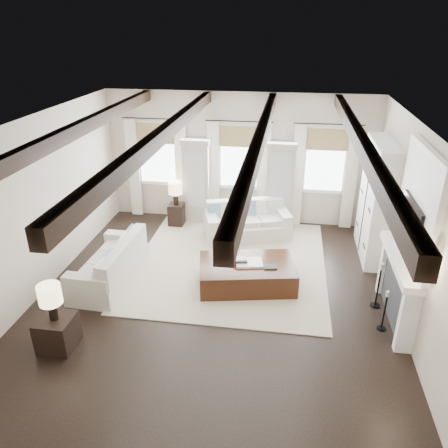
# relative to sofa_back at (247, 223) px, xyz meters

# --- Properties ---
(ground) EXTENTS (7.50, 7.50, 0.00)m
(ground) POSITION_rel_sofa_back_xyz_m (-0.31, -2.81, -0.34)
(ground) COLOR black
(ground) RESTS_ON ground
(room_shell) EXTENTS (6.54, 7.54, 3.22)m
(room_shell) POSITION_rel_sofa_back_xyz_m (0.43, -1.92, 1.55)
(room_shell) COLOR beige
(room_shell) RESTS_ON ground
(area_rug) EXTENTS (3.95, 4.30, 0.02)m
(area_rug) POSITION_rel_sofa_back_xyz_m (-0.21, -1.36, -0.33)
(area_rug) COLOR #BEB098
(area_rug) RESTS_ON ground
(sofa_back) EXTENTS (2.12, 1.44, 0.83)m
(sofa_back) POSITION_rel_sofa_back_xyz_m (0.00, 0.00, 0.00)
(sofa_back) COLOR silver
(sofa_back) RESTS_ON ground
(sofa_left) EXTENTS (0.97, 2.02, 0.85)m
(sofa_left) POSITION_rel_sofa_back_xyz_m (-2.39, -2.40, 0.00)
(sofa_left) COLOR silver
(sofa_left) RESTS_ON ground
(ottoman) EXTENTS (1.98, 1.45, 0.47)m
(ottoman) POSITION_rel_sofa_back_xyz_m (0.22, -2.14, -0.11)
(ottoman) COLOR black
(ottoman) RESTS_ON ground
(tray) EXTENTS (0.56, 0.47, 0.04)m
(tray) POSITION_rel_sofa_back_xyz_m (0.26, -2.13, 0.15)
(tray) COLOR white
(tray) RESTS_ON ottoman
(book_lower) EXTENTS (0.29, 0.25, 0.04)m
(book_lower) POSITION_rel_sofa_back_xyz_m (0.09, -2.14, 0.19)
(book_lower) COLOR #262628
(book_lower) RESTS_ON tray
(book_upper) EXTENTS (0.25, 0.21, 0.03)m
(book_upper) POSITION_rel_sofa_back_xyz_m (0.10, -2.14, 0.22)
(book_upper) COLOR beige
(book_upper) RESTS_ON book_lower
(book_loose) EXTENTS (0.27, 0.22, 0.03)m
(book_loose) POSITION_rel_sofa_back_xyz_m (0.66, -2.22, 0.14)
(book_loose) COLOR #262628
(book_loose) RESTS_ON ottoman
(side_table_front) EXTENTS (0.53, 0.53, 0.53)m
(side_table_front) POSITION_rel_sofa_back_xyz_m (-2.51, -4.35, -0.08)
(side_table_front) COLOR black
(side_table_front) RESTS_ON ground
(lamp_front) EXTENTS (0.35, 0.35, 0.60)m
(lamp_front) POSITION_rel_sofa_back_xyz_m (-2.51, -4.35, 0.60)
(lamp_front) COLOR black
(lamp_front) RESTS_ON side_table_front
(side_table_back) EXTENTS (0.37, 0.37, 0.55)m
(side_table_back) POSITION_rel_sofa_back_xyz_m (-1.80, 0.35, -0.06)
(side_table_back) COLOR black
(side_table_back) RESTS_ON ground
(lamp_back) EXTENTS (0.33, 0.33, 0.57)m
(lamp_back) POSITION_rel_sofa_back_xyz_m (-1.80, 0.35, 0.60)
(lamp_back) COLOR black
(lamp_back) RESTS_ON side_table_back
(candlestick_near) EXTENTS (0.15, 0.15, 0.74)m
(candlestick_near) POSITION_rel_sofa_back_xyz_m (2.59, -3.14, -0.03)
(candlestick_near) COLOR black
(candlestick_near) RESTS_ON ground
(candlestick_far) EXTENTS (0.18, 0.18, 0.87)m
(candlestick_far) POSITION_rel_sofa_back_xyz_m (2.59, -2.48, 0.02)
(candlestick_far) COLOR black
(candlestick_far) RESTS_ON ground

